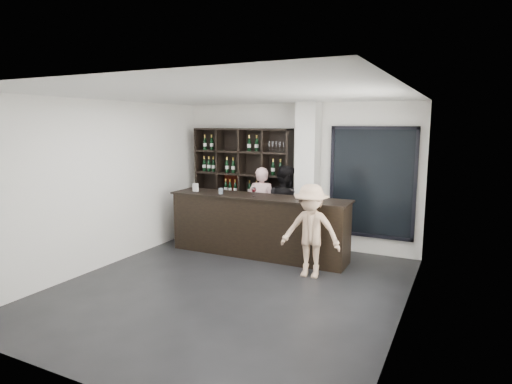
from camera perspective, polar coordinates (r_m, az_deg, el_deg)
The scene contains 12 objects.
floor at distance 6.73m, azimuth -3.55°, elevation -12.71°, with size 5.00×5.50×0.01m, color black.
wine_shelf at distance 9.14m, azimuth -1.83°, elevation 0.95°, with size 2.20×0.35×2.40m, color black, non-canonical shape.
structural_column at distance 8.42m, azimuth 6.88°, elevation 1.91°, with size 0.40×0.40×2.90m, color silver.
glass_panel at distance 8.32m, azimuth 15.20°, elevation 1.22°, with size 1.60×0.08×2.10m.
tasting_counter at distance 8.13m, azimuth 0.24°, elevation -4.51°, with size 3.50×0.72×1.15m.
taster_pink at distance 8.82m, azimuth 0.74°, elevation -1.89°, with size 0.59×0.39×1.63m, color beige.
taster_black at distance 8.61m, azimuth 3.83°, elevation -1.99°, with size 0.82×0.64×1.68m, color black.
customer at distance 7.04m, azimuth 7.29°, elevation -5.18°, with size 0.99×0.57×1.54m, color tan.
wine_glass at distance 7.90m, azimuth -0.30°, elevation 0.11°, with size 0.09×0.09×0.21m, color white, non-canonical shape.
spit_cup at distance 8.25m, azimuth -4.71°, elevation 0.13°, with size 0.09×0.09×0.11m, color silver.
napkin_stack at distance 7.74m, azimuth 6.84°, elevation -0.86°, with size 0.11×0.11×0.02m, color white.
card_stand at distance 8.62m, azimuth -8.06°, elevation 0.61°, with size 0.11×0.05×0.16m, color white.
Camera 1 is at (3.14, -5.40, 2.49)m, focal length 30.00 mm.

